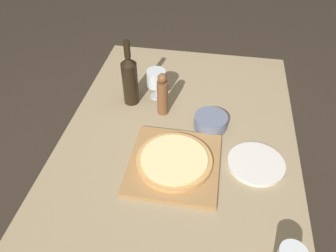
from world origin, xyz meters
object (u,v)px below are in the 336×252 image
(wine_bottle, at_px, (130,79))
(wine_glass, at_px, (156,79))
(pepper_mill, at_px, (163,95))
(small_bowl, at_px, (211,122))
(pizza, at_px, (174,160))

(wine_bottle, xyz_separation_m, wine_glass, (0.11, 0.06, -0.02))
(wine_bottle, relative_size, wine_glass, 2.18)
(wine_glass, bearing_deg, pepper_mill, -65.58)
(small_bowl, bearing_deg, pepper_mill, 164.64)
(pizza, bearing_deg, small_bowl, 63.73)
(wine_glass, bearing_deg, pizza, -70.12)
(small_bowl, bearing_deg, wine_glass, 147.66)
(pizza, distance_m, pepper_mill, 0.33)
(wine_bottle, bearing_deg, pizza, -54.13)
(pepper_mill, relative_size, small_bowl, 1.46)
(pepper_mill, distance_m, wine_glass, 0.12)
(wine_glass, xyz_separation_m, small_bowl, (0.27, -0.17, -0.07))
(pizza, xyz_separation_m, small_bowl, (0.12, 0.24, -0.00))
(wine_bottle, distance_m, pepper_mill, 0.17)
(pepper_mill, xyz_separation_m, wine_glass, (-0.05, 0.11, 0.00))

